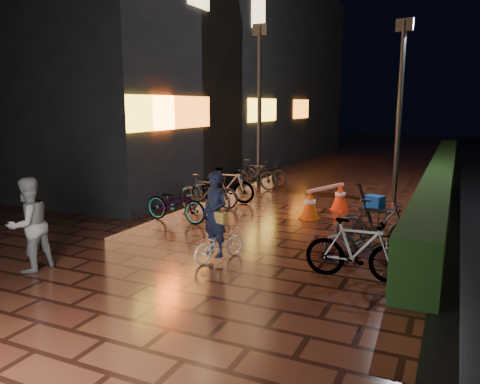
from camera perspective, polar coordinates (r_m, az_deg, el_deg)
The scene contains 11 objects.
ground at distance 9.71m, azimuth 1.40°, elevation -6.24°, with size 80.00×80.00×0.00m, color #381911.
hedge at distance 16.68m, azimuth 23.33°, elevation 1.77°, with size 0.70×20.00×1.00m, color black.
bystander_person at distance 8.71m, azimuth -24.36°, elevation -3.65°, with size 0.79×0.61×1.62m, color #5E5E60.
storefront_block at distance 24.04m, azimuth -8.70°, elevation 14.51°, with size 12.09×22.00×9.00m.
lamp_post_hedge at distance 14.16m, azimuth 18.90°, elevation 10.09°, with size 0.49×0.21×5.13m.
lamp_post_sf at distance 16.61m, azimuth 2.39°, elevation 11.36°, with size 0.52×0.15×5.51m.
cyclist at distance 8.50m, azimuth -2.84°, elevation -4.40°, with size 0.80×1.22×1.65m.
traffic_barrier at distance 12.33m, azimuth 10.40°, elevation -1.00°, with size 0.97×1.82×0.74m.
cart_assembly at distance 11.36m, azimuth 15.95°, elevation -1.38°, with size 0.72×0.62×1.04m.
parked_bikes_storefront at distance 13.71m, azimuth -1.71°, elevation 0.78°, with size 1.94×6.43×1.01m.
parked_bikes_hedge at distance 8.59m, azimuth 15.59°, elevation -5.52°, with size 1.90×2.34×1.01m.
Camera 1 is at (3.71, -8.52, 2.81)m, focal length 35.00 mm.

